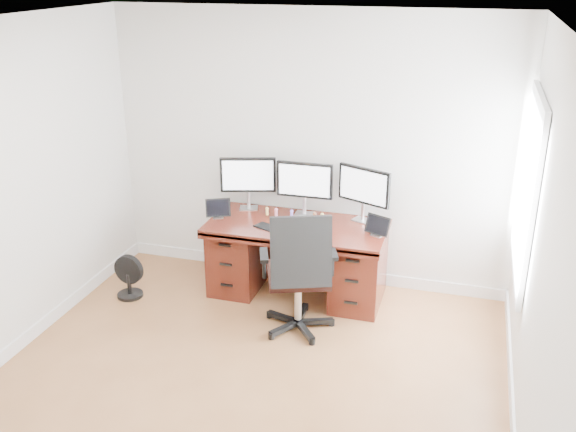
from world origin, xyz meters
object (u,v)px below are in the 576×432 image
(floor_fan, at_px, (128,277))
(office_chair, at_px, (299,293))
(keyboard, at_px, (288,229))
(monitor_center, at_px, (305,182))
(desk, at_px, (298,256))

(floor_fan, bearing_deg, office_chair, -0.71)
(floor_fan, height_order, keyboard, keyboard)
(floor_fan, height_order, monitor_center, monitor_center)
(office_chair, bearing_deg, keyboard, 95.85)
(office_chair, distance_m, monitor_center, 1.16)
(floor_fan, relative_size, keyboard, 1.57)
(desk, height_order, office_chair, office_chair)
(desk, xyz_separation_m, floor_fan, (-1.56, -0.53, -0.19))
(desk, height_order, keyboard, keyboard)
(desk, xyz_separation_m, keyboard, (-0.04, -0.19, 0.36))
(monitor_center, distance_m, keyboard, 0.54)
(office_chair, bearing_deg, floor_fan, 154.90)
(desk, relative_size, floor_fan, 3.95)
(desk, xyz_separation_m, monitor_center, (0.00, 0.24, 0.68))
(keyboard, bearing_deg, floor_fan, -143.79)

